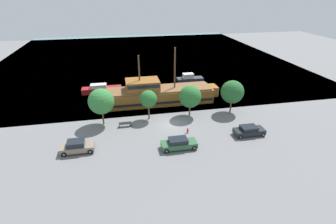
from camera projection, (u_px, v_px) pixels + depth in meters
ground_plane at (172, 124)px, 40.21m from camera, size 160.00×160.00×0.00m
water_surface at (142, 57)px, 79.12m from camera, size 80.00×80.00×0.00m
pirate_ship at (158, 94)px, 47.19m from camera, size 20.57×4.88×9.87m
moored_boat_dockside at (101, 89)px, 52.11m from camera, size 7.70×1.95×1.76m
moored_boat_outer at (189, 78)px, 58.47m from camera, size 5.85×1.95×1.77m
parked_car_curb_front at (77, 146)px, 33.21m from camera, size 4.14×1.92×1.59m
parked_car_curb_mid at (179, 143)px, 33.94m from camera, size 4.61×1.88×1.46m
parked_car_curb_rear at (249, 131)px, 37.06m from camera, size 4.31×1.88×1.39m
fire_hydrant at (188, 130)px, 37.74m from camera, size 0.42×0.25×0.76m
bench_promenade_east at (125, 124)px, 39.41m from camera, size 1.86×0.45×0.85m
tree_row_east at (101, 101)px, 38.70m from camera, size 3.86×3.86×5.72m
tree_row_mideast at (148, 99)px, 40.49m from camera, size 2.70×2.70×4.78m
tree_row_midwest at (190, 97)px, 41.58m from camera, size 3.58×3.58×5.14m
tree_row_west at (232, 92)px, 42.68m from camera, size 3.77×3.77×5.50m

